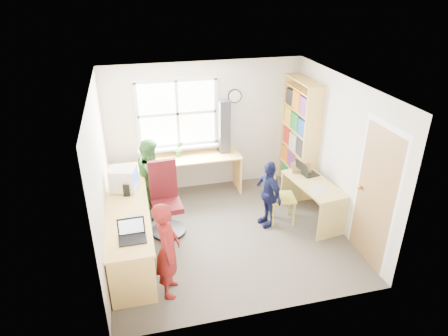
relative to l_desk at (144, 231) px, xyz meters
name	(u,v)px	position (x,y,z in m)	size (l,w,h in m)	color
room	(227,162)	(1.32, 0.38, 0.76)	(3.64, 3.44, 2.44)	#494239
l_desk	(144,231)	(0.00, 0.00, 0.00)	(2.38, 2.95, 0.75)	#FFCA65
right_desk	(313,193)	(2.77, 0.37, 0.04)	(0.71, 1.26, 0.69)	#D7C26B
bookshelf	(299,139)	(2.96, 1.47, 0.55)	(0.30, 1.02, 2.10)	#FFCA65
swivel_chair	(166,203)	(0.39, 0.63, 0.05)	(0.59, 0.59, 1.18)	black
wooden_chair	(278,194)	(2.20, 0.45, 0.05)	(0.46, 0.46, 0.93)	gold
crt_monitor	(124,179)	(-0.21, 0.75, 0.48)	(0.45, 0.42, 0.37)	white
laptop_left	(132,234)	(-0.15, -0.52, 0.35)	(0.35, 0.29, 0.23)	black
laptop_right	(305,171)	(2.77, 0.70, 0.29)	(0.34, 0.39, 0.24)	black
speaker_a	(127,190)	(-0.18, 0.58, 0.39)	(0.10, 0.10, 0.19)	black
speaker_b	(129,176)	(-0.14, 1.04, 0.39)	(0.10, 0.10, 0.19)	black
cd_tower	(224,127)	(1.62, 1.80, 0.78)	(0.21, 0.19, 0.98)	black
game_box	(301,168)	(2.76, 0.87, 0.27)	(0.40, 0.40, 0.06)	red
paper_a	(135,221)	(-0.09, -0.15, 0.30)	(0.26, 0.34, 0.00)	#B5AFAB
paper_b	(318,190)	(2.73, 0.12, 0.24)	(0.31, 0.36, 0.00)	#B5AFAB
potted_plant	(179,149)	(0.78, 1.79, 0.44)	(0.16, 0.13, 0.29)	#32742E
person_red	(168,250)	(0.26, -0.77, 0.21)	(0.48, 0.32, 1.32)	maroon
person_green	(152,177)	(0.24, 1.24, 0.22)	(0.65, 0.51, 1.34)	#2F6E2C
person_navy	(268,194)	(2.01, 0.41, 0.11)	(0.67, 0.28, 1.13)	#14183F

